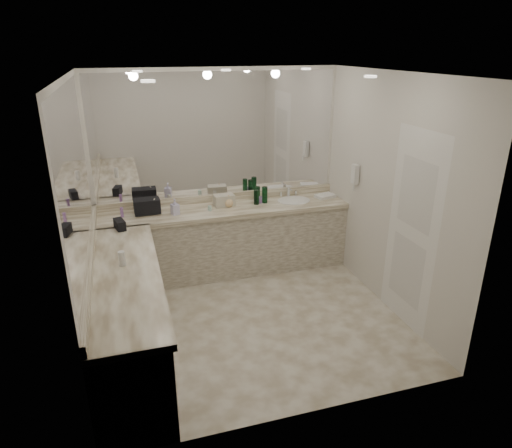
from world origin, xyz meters
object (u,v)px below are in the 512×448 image
object	(u,v)px
soap_bottle_a	(155,206)
black_toiletry_bag	(147,207)
sink	(294,201)
hand_towel	(325,196)
soap_bottle_b	(175,207)
soap_bottle_c	(229,201)
wall_phone	(355,174)
cream_cosmetic_case	(224,200)

from	to	relation	value
soap_bottle_a	black_toiletry_bag	bearing A→B (deg)	161.90
sink	soap_bottle_a	size ratio (longest dim) A/B	2.27
hand_towel	black_toiletry_bag	bearing A→B (deg)	178.96
black_toiletry_bag	soap_bottle_b	distance (m)	0.35
sink	hand_towel	distance (m)	0.47
soap_bottle_c	wall_phone	bearing A→B (deg)	-19.12
sink	black_toiletry_bag	bearing A→B (deg)	178.32
wall_phone	soap_bottle_b	bearing A→B (deg)	168.94
black_toiletry_bag	soap_bottle_a	distance (m)	0.10
cream_cosmetic_case	hand_towel	bearing A→B (deg)	-6.94
sink	hand_towel	world-z (taller)	hand_towel
sink	hand_towel	xyz separation A→B (m)	(0.46, 0.01, 0.03)
soap_bottle_a	wall_phone	bearing A→B (deg)	-12.23
sink	wall_phone	world-z (taller)	wall_phone
sink	soap_bottle_a	distance (m)	1.82
cream_cosmetic_case	soap_bottle_c	distance (m)	0.07
cream_cosmetic_case	soap_bottle_a	size ratio (longest dim) A/B	1.32
soap_bottle_b	soap_bottle_c	xyz separation A→B (m)	(0.70, 0.09, -0.02)
hand_towel	wall_phone	bearing A→B (deg)	-74.66
wall_phone	soap_bottle_c	xyz separation A→B (m)	(-1.50, 0.52, -0.37)
cream_cosmetic_case	black_toiletry_bag	bearing A→B (deg)	176.53
wall_phone	hand_towel	world-z (taller)	wall_phone
black_toiletry_bag	cream_cosmetic_case	bearing A→B (deg)	1.01
hand_towel	soap_bottle_b	xyz separation A→B (m)	(-2.05, -0.08, 0.08)
soap_bottle_a	soap_bottle_c	xyz separation A→B (m)	(0.93, -0.01, -0.02)
sink	black_toiletry_bag	xyz separation A→B (m)	(-1.91, 0.06, 0.09)
soap_bottle_a	hand_towel	bearing A→B (deg)	-0.31
wall_phone	black_toiletry_bag	distance (m)	2.60
cream_cosmetic_case	hand_towel	distance (m)	1.40
black_toiletry_bag	soap_bottle_a	world-z (taller)	soap_bottle_a
sink	hand_towel	size ratio (longest dim) A/B	1.71
black_toiletry_bag	cream_cosmetic_case	size ratio (longest dim) A/B	1.22
wall_phone	cream_cosmetic_case	world-z (taller)	wall_phone
wall_phone	black_toiletry_bag	world-z (taller)	wall_phone
soap_bottle_a	soap_bottle_b	world-z (taller)	soap_bottle_b
wall_phone	hand_towel	bearing A→B (deg)	105.34
black_toiletry_bag	soap_bottle_b	xyz separation A→B (m)	(0.32, -0.13, 0.01)
cream_cosmetic_case	hand_towel	size ratio (longest dim) A/B	0.99
wall_phone	sink	bearing A→B (deg)	140.43
sink	cream_cosmetic_case	distance (m)	0.94
wall_phone	soap_bottle_b	distance (m)	2.26
cream_cosmetic_case	soap_bottle_b	bearing A→B (deg)	-171.94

